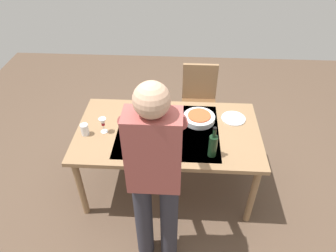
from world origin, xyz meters
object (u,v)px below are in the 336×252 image
Objects in this scene: water_cup_near_left at (85,129)px; water_cup_near_right at (125,128)px; wine_glass_left at (160,104)px; wine_glass_right at (103,123)px; dining_table at (168,136)px; serving_bowl_pasta at (199,118)px; wine_bottle at (213,145)px; dinner_plate_near at (233,118)px; water_cup_far_left at (141,114)px; side_bowl_salad at (134,140)px; chair_near at (199,98)px; person_server at (155,173)px.

water_cup_near_left is 0.36m from water_cup_near_right.
wine_glass_left is 0.58m from wine_glass_right.
dining_table is 5.62× the size of serving_bowl_pasta.
wine_bottle reaches higher than serving_bowl_pasta.
water_cup_near_right is at bearing 46.16° from wine_glass_left.
dining_table is 11.17× the size of wine_glass_right.
dinner_plate_near is at bearing -114.92° from wine_bottle.
water_cup_far_left is at bearing -35.66° from wine_bottle.
side_bowl_salad is (0.57, 0.35, 0.00)m from serving_bowl_pasta.
water_cup_far_left is 0.44× the size of dinner_plate_near.
chair_near is at bearing -134.69° from wine_glass_right.
dining_table is 0.66m from dinner_plate_near.
dinner_plate_near is at bearing -167.80° from wine_glass_right.
water_cup_near_right reaches higher than dinner_plate_near.
person_server is at bearing 137.31° from water_cup_near_left.
side_bowl_salad is (0.61, 1.05, 0.24)m from chair_near.
person_server is at bearing 92.40° from wine_glass_left.
wine_bottle is at bearing 93.20° from chair_near.
dining_table is 0.33m from wine_glass_left.
serving_bowl_pasta reaches higher than dinner_plate_near.
wine_glass_left is (0.04, -1.00, -0.12)m from person_server.
person_server is at bearing 69.36° from serving_bowl_pasta.
person_server is 11.19× the size of wine_glass_left.
water_cup_near_left is (0.69, -0.64, -0.17)m from person_server.
water_cup_far_left is (0.22, -0.90, -0.18)m from person_server.
serving_bowl_pasta is 0.34m from dinner_plate_near.
dining_table is 0.41m from water_cup_near_right.
person_server is 1.18m from dinner_plate_near.
wine_glass_left is 1.65× the size of water_cup_near_right.
dining_table is at bearing -172.60° from water_cup_near_left.
water_cup_far_left is (-0.31, -0.22, -0.05)m from wine_glass_right.
dining_table is at bearing 148.56° from water_cup_far_left.
wine_glass_left is 0.43m from water_cup_near_right.
side_bowl_salad is (0.24, -0.54, -0.19)m from person_server.
side_bowl_salad is at bearing 154.70° from wine_glass_right.
chair_near is 1.32m from wine_glass_right.
water_cup_far_left is 0.33× the size of serving_bowl_pasta.
water_cup_near_right is (0.71, 0.90, 0.25)m from chair_near.
chair_near is 5.06× the size of side_bowl_salad.
wine_glass_left is at bearing -151.07° from water_cup_far_left.
wine_glass_left is 0.50m from side_bowl_salad.
water_cup_near_right is (0.30, 0.31, -0.06)m from wine_glass_left.
wine_glass_left is 1.00× the size of wine_glass_right.
chair_near reaches higher than dinner_plate_near.
side_bowl_salad is at bearing 59.97° from chair_near.
serving_bowl_pasta is (-0.68, -0.21, -0.01)m from water_cup_near_right.
water_cup_near_right is at bearing -18.22° from wine_bottle.
serving_bowl_pasta is (-0.87, -0.22, -0.07)m from wine_glass_right.
side_bowl_salad is (0.20, 0.45, -0.07)m from wine_glass_left.
wine_bottle is 1.29× the size of dinner_plate_near.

